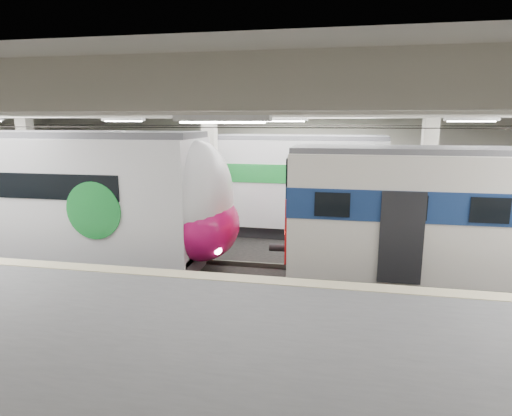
# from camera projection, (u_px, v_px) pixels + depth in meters

# --- Properties ---
(station_hall) EXTENTS (36.00, 24.00, 5.75)m
(station_hall) POSITION_uv_depth(u_px,v_px,m) (266.00, 184.00, 11.46)
(station_hall) COLOR black
(station_hall) RESTS_ON ground
(modern_emu) EXTENTS (14.20, 2.93, 4.56)m
(modern_emu) POSITION_uv_depth(u_px,v_px,m) (55.00, 199.00, 14.76)
(modern_emu) COLOR silver
(modern_emu) RESTS_ON ground
(older_rer) EXTENTS (12.52, 2.76, 4.17)m
(older_rer) POSITION_uv_depth(u_px,v_px,m) (508.00, 219.00, 12.10)
(older_rer) COLOR beige
(older_rer) RESTS_ON ground
(far_train) EXTENTS (13.43, 2.99, 4.30)m
(far_train) POSITION_uv_depth(u_px,v_px,m) (230.00, 182.00, 19.15)
(far_train) COLOR silver
(far_train) RESTS_ON ground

